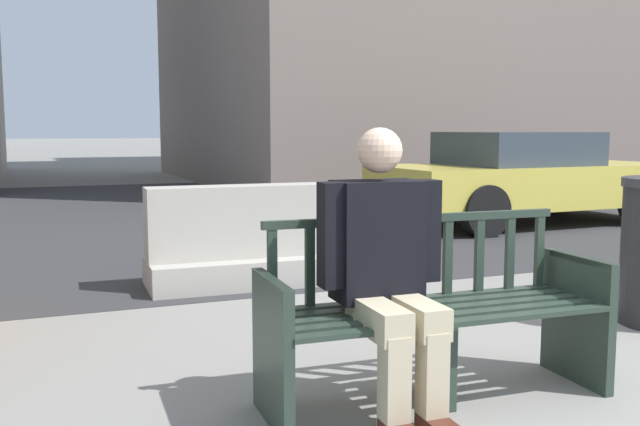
{
  "coord_description": "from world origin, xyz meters",
  "views": [
    {
      "loc": [
        -2.33,
        -2.51,
        1.31
      ],
      "look_at": [
        -0.56,
        1.86,
        0.75
      ],
      "focal_mm": 40.0,
      "sensor_mm": 36.0,
      "label": 1
    }
  ],
  "objects_px": {
    "street_bench": "(435,319)",
    "seated_person": "(386,265)",
    "car_taxi_near": "(523,178)",
    "jersey_barrier_centre": "(266,243)"
  },
  "relations": [
    {
      "from": "street_bench",
      "to": "car_taxi_near",
      "type": "xyz_separation_m",
      "value": [
        4.51,
        5.15,
        0.24
      ]
    },
    {
      "from": "car_taxi_near",
      "to": "street_bench",
      "type": "bearing_deg",
      "value": -131.22
    },
    {
      "from": "street_bench",
      "to": "seated_person",
      "type": "xyz_separation_m",
      "value": [
        -0.29,
        -0.05,
        0.29
      ]
    },
    {
      "from": "jersey_barrier_centre",
      "to": "seated_person",
      "type": "bearing_deg",
      "value": -96.77
    },
    {
      "from": "car_taxi_near",
      "to": "seated_person",
      "type": "bearing_deg",
      "value": -132.75
    },
    {
      "from": "seated_person",
      "to": "jersey_barrier_centre",
      "type": "height_order",
      "value": "seated_person"
    },
    {
      "from": "street_bench",
      "to": "jersey_barrier_centre",
      "type": "relative_size",
      "value": 0.85
    },
    {
      "from": "seated_person",
      "to": "jersey_barrier_centre",
      "type": "relative_size",
      "value": 0.65
    },
    {
      "from": "street_bench",
      "to": "jersey_barrier_centre",
      "type": "distance_m",
      "value": 2.82
    },
    {
      "from": "car_taxi_near",
      "to": "jersey_barrier_centre",
      "type": "bearing_deg",
      "value": -152.42
    }
  ]
}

